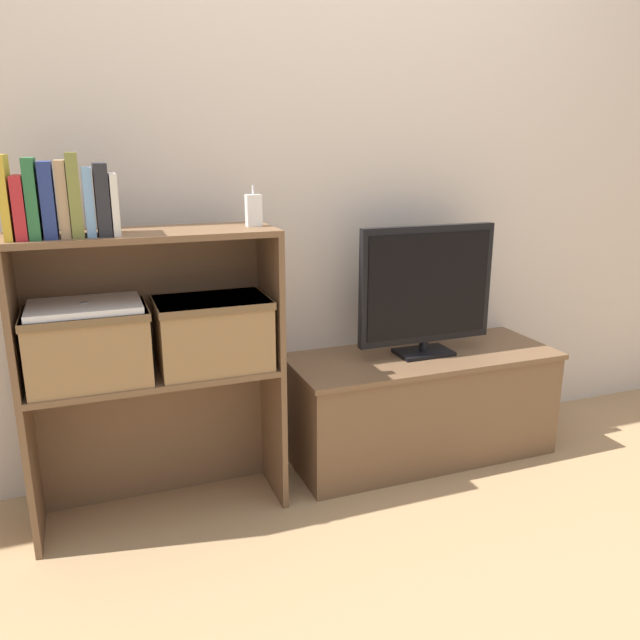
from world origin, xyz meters
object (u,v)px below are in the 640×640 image
(tv, at_px, (427,288))
(book_crimson, at_px, (20,207))
(baby_monitor, at_px, (254,210))
(storage_basket_right, at_px, (213,330))
(book_forest, at_px, (32,198))
(book_skyblue, at_px, (89,202))
(tv_stand, at_px, (421,404))
(book_ivory, at_px, (114,204))
(book_tan, at_px, (63,199))
(storage_basket_left, at_px, (88,343))
(book_mustard, at_px, (6,197))
(laptop, at_px, (84,306))
(book_charcoal, at_px, (102,199))
(book_olive, at_px, (75,195))
(book_navy, at_px, (48,200))

(tv, bearing_deg, book_crimson, -175.97)
(baby_monitor, relative_size, storage_basket_right, 0.36)
(book_forest, bearing_deg, book_skyblue, 0.00)
(tv_stand, distance_m, book_ivory, 1.42)
(book_forest, xyz_separation_m, book_tan, (0.08, 0.00, -0.00))
(storage_basket_left, bearing_deg, book_tan, -137.87)
(book_tan, xyz_separation_m, storage_basket_left, (0.03, 0.02, -0.45))
(book_mustard, bearing_deg, laptop, 8.09)
(book_charcoal, relative_size, storage_basket_right, 0.56)
(book_ivory, relative_size, storage_basket_left, 0.48)
(book_charcoal, height_order, book_ivory, book_charcoal)
(baby_monitor, bearing_deg, book_olive, -175.80)
(book_forest, relative_size, book_tan, 1.03)
(book_ivory, bearing_deg, book_olive, 180.00)
(book_navy, bearing_deg, storage_basket_right, 3.10)
(book_skyblue, relative_size, laptop, 0.59)
(book_ivory, bearing_deg, book_forest, 180.00)
(tv, height_order, book_charcoal, book_charcoal)
(book_tan, relative_size, laptop, 0.65)
(book_olive, xyz_separation_m, laptop, (-0.01, 0.02, -0.34))
(storage_basket_right, relative_size, laptop, 1.11)
(storage_basket_right, bearing_deg, laptop, -180.00)
(book_forest, xyz_separation_m, book_charcoal, (0.19, 0.00, -0.01))
(book_mustard, height_order, book_tan, book_mustard)
(storage_basket_right, bearing_deg, baby_monitor, 5.49)
(book_navy, distance_m, book_ivory, 0.18)
(book_forest, xyz_separation_m, book_ivory, (0.22, 0.00, -0.02))
(book_crimson, height_order, book_olive, book_olive)
(laptop, bearing_deg, storage_basket_right, 0.00)
(book_olive, distance_m, storage_basket_right, 0.60)
(tv, distance_m, book_olive, 1.31)
(book_navy, distance_m, book_skyblue, 0.11)
(tv_stand, distance_m, baby_monitor, 1.08)
(book_tan, relative_size, book_skyblue, 1.11)
(tv, height_order, baby_monitor, baby_monitor)
(book_mustard, xyz_separation_m, book_navy, (0.11, 0.00, -0.01))
(book_tan, xyz_separation_m, book_skyblue, (0.07, 0.00, -0.01))
(book_crimson, xyz_separation_m, book_charcoal, (0.22, 0.00, 0.02))
(tv_stand, relative_size, laptop, 3.23)
(book_navy, bearing_deg, book_tan, 0.00)
(tv, distance_m, laptop, 1.25)
(book_skyblue, bearing_deg, tv, 4.64)
(book_olive, bearing_deg, book_ivory, 0.00)
(book_olive, distance_m, laptop, 0.34)
(book_crimson, xyz_separation_m, book_navy, (0.07, 0.00, 0.02))
(tv, relative_size, storage_basket_left, 1.52)
(book_navy, bearing_deg, laptop, 20.29)
(book_ivory, height_order, storage_basket_right, book_ivory)
(book_forest, height_order, book_skyblue, book_forest)
(storage_basket_right, bearing_deg, tv_stand, 4.98)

